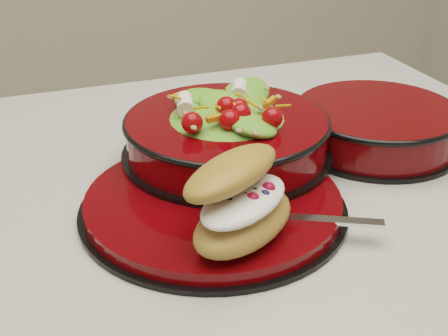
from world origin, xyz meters
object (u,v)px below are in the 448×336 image
object	(u,v)px
croissant	(242,200)
extra_bowl	(376,124)
fork	(294,218)
salad_bowl	(227,127)
dinner_plate	(214,203)

from	to	relation	value
croissant	extra_bowl	xyz separation A→B (m)	(0.26, 0.16, -0.03)
croissant	fork	size ratio (longest dim) A/B	0.96
croissant	fork	bearing A→B (deg)	-31.31
salad_bowl	fork	xyz separation A→B (m)	(0.01, -0.16, -0.04)
salad_bowl	fork	distance (m)	0.16
salad_bowl	croissant	bearing A→B (deg)	-105.76
dinner_plate	salad_bowl	xyz separation A→B (m)	(0.05, 0.09, 0.05)
salad_bowl	extra_bowl	world-z (taller)	salad_bowl
dinner_plate	extra_bowl	bearing A→B (deg)	18.64
fork	croissant	bearing A→B (deg)	121.63
salad_bowl	fork	bearing A→B (deg)	-85.39
fork	extra_bowl	bearing A→B (deg)	-23.84
salad_bowl	extra_bowl	xyz separation A→B (m)	(0.21, 0.00, -0.03)
croissant	extra_bowl	world-z (taller)	croissant
fork	salad_bowl	bearing A→B (deg)	31.66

